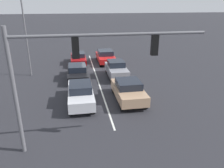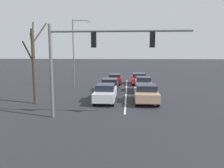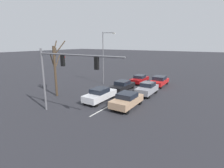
% 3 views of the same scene
% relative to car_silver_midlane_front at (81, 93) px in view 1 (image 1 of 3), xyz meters
% --- Properties ---
extents(ground_plane, '(240.00, 240.00, 0.00)m').
position_rel_car_silver_midlane_front_xyz_m(ground_plane, '(-1.77, -8.89, -0.79)').
color(ground_plane, '#28282D').
extents(lane_stripe_left_divider, '(0.12, 18.95, 0.01)m').
position_rel_car_silver_midlane_front_xyz_m(lane_stripe_left_divider, '(-1.77, -5.42, -0.79)').
color(lane_stripe_left_divider, silver).
rests_on(lane_stripe_left_divider, ground_plane).
extents(car_silver_midlane_front, '(1.76, 4.58, 1.56)m').
position_rel_car_silver_midlane_front_xyz_m(car_silver_midlane_front, '(0.00, 0.00, 0.00)').
color(car_silver_midlane_front, silver).
rests_on(car_silver_midlane_front, ground_plane).
extents(car_tan_leftlane_front, '(1.94, 4.29, 1.56)m').
position_rel_car_silver_midlane_front_xyz_m(car_tan_leftlane_front, '(-3.55, 0.10, 0.02)').
color(car_tan_leftlane_front, tan).
rests_on(car_tan_leftlane_front, ground_plane).
extents(car_black_midlane_second, '(1.84, 4.57, 1.40)m').
position_rel_car_silver_midlane_front_xyz_m(car_black_midlane_second, '(0.08, -5.52, -0.08)').
color(car_black_midlane_second, black).
rests_on(car_black_midlane_second, ground_plane).
extents(car_gray_leftlane_second, '(1.74, 4.02, 1.63)m').
position_rel_car_silver_midlane_front_xyz_m(car_gray_leftlane_second, '(-3.69, -5.32, 0.05)').
color(car_gray_leftlane_second, gray).
rests_on(car_gray_leftlane_second, ground_plane).
extents(car_maroon_midlane_third, '(1.71, 4.35, 1.38)m').
position_rel_car_silver_midlane_front_xyz_m(car_maroon_midlane_third, '(-0.17, -10.99, -0.07)').
color(car_maroon_midlane_third, maroon).
rests_on(car_maroon_midlane_third, ground_plane).
extents(car_red_leftlane_third, '(1.94, 4.49, 1.51)m').
position_rel_car_silver_midlane_front_xyz_m(car_red_leftlane_third, '(-3.46, -11.00, -0.01)').
color(car_red_leftlane_third, red).
rests_on(car_red_leftlane_third, ground_plane).
extents(traffic_signal_gantry, '(9.04, 0.37, 6.11)m').
position_rel_car_silver_midlane_front_xyz_m(traffic_signal_gantry, '(0.34, 5.04, 3.64)').
color(traffic_signal_gantry, slate).
rests_on(traffic_signal_gantry, ground_plane).
extents(street_lamp_right_shoulder, '(2.28, 0.24, 8.24)m').
position_rel_car_silver_midlane_front_xyz_m(street_lamp_right_shoulder, '(4.44, -7.40, 3.99)').
color(street_lamp_right_shoulder, slate).
rests_on(street_lamp_right_shoulder, ground_plane).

